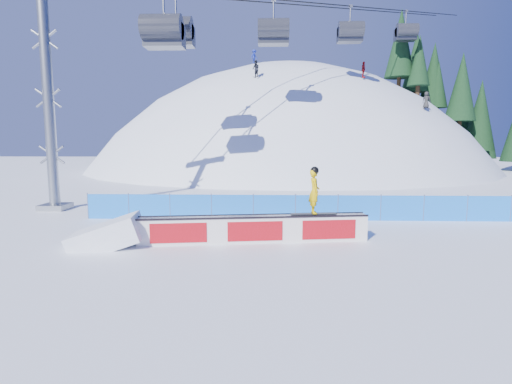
{
  "coord_description": "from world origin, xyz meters",
  "views": [
    {
      "loc": [
        -2.2,
        -14.2,
        3.74
      ],
      "look_at": [
        -2.78,
        2.09,
        1.65
      ],
      "focal_mm": 28.0,
      "sensor_mm": 36.0,
      "label": 1
    }
  ],
  "objects": [
    {
      "name": "distant_skiers",
      "position": [
        2.01,
        30.77,
        11.37
      ],
      "size": [
        18.73,
        10.72,
        7.96
      ],
      "color": "black",
      "rests_on": "ground"
    },
    {
      "name": "snowboarder",
      "position": [
        -0.56,
        0.56,
        1.9
      ],
      "size": [
        1.74,
        0.64,
        1.79
      ],
      "rotation": [
        0.0,
        0.0,
        1.68
      ],
      "color": "black",
      "rests_on": "rail_box"
    },
    {
      "name": "treeline",
      "position": [
        23.37,
        42.21,
        9.24
      ],
      "size": [
        20.56,
        10.53,
        18.87
      ],
      "color": "#322114",
      "rests_on": "ground"
    },
    {
      "name": "rail_box",
      "position": [
        -2.78,
        0.25,
        0.5
      ],
      "size": [
        8.48,
        1.75,
        1.02
      ],
      "rotation": [
        0.0,
        0.0,
        0.14
      ],
      "color": "white",
      "rests_on": "ground"
    },
    {
      "name": "snow_hill",
      "position": [
        0.0,
        42.0,
        -18.0
      ],
      "size": [
        64.0,
        64.0,
        64.0
      ],
      "color": "white",
      "rests_on": "ground"
    },
    {
      "name": "chairlift",
      "position": [
        4.74,
        27.49,
        16.89
      ],
      "size": [
        40.8,
        41.7,
        22.0
      ],
      "color": "gray",
      "rests_on": "ground"
    },
    {
      "name": "safety_fence",
      "position": [
        0.0,
        4.5,
        0.6
      ],
      "size": [
        22.05,
        0.05,
        1.3
      ],
      "color": "blue",
      "rests_on": "ground"
    },
    {
      "name": "ground",
      "position": [
        0.0,
        0.0,
        0.0
      ],
      "size": [
        160.0,
        160.0,
        0.0
      ],
      "primitive_type": "plane",
      "color": "white",
      "rests_on": "ground"
    },
    {
      "name": "snow_ramp",
      "position": [
        -8.02,
        -0.47,
        0.0
      ],
      "size": [
        2.76,
        1.94,
        1.6
      ],
      "primitive_type": null,
      "rotation": [
        0.0,
        -0.31,
        0.14
      ],
      "color": "white",
      "rests_on": "ground"
    }
  ]
}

